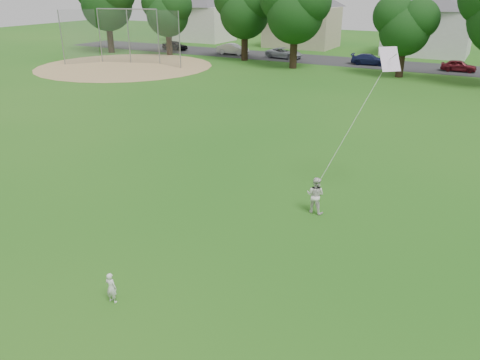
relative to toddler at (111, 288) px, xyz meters
The scene contains 10 objects.
ground 2.28m from the toddler, 93.37° to the left, with size 160.00×160.00×0.00m, color #1A5814.
street 44.24m from the toddler, 90.17° to the left, with size 90.00×7.00×0.01m, color #2D2D30.
dirt_infield 39.96m from the toddler, 130.84° to the left, with size 18.00×18.00×0.02m, color #9E7F51.
toddler is the anchor object (origin of this frame).
older_boy 8.18m from the toddler, 69.25° to the left, with size 0.68×0.53×1.40m, color silver.
kite 9.97m from the toddler, 67.30° to the left, with size 1.30×1.69×5.26m.
baseball_backstop 41.71m from the toddler, 130.34° to the left, with size 11.94×5.28×5.50m.
tree_row 38.79m from the toddler, 85.17° to the left, with size 81.16×9.47×10.50m.
parked_cars 43.24m from the toddler, 88.92° to the left, with size 61.48×2.48×1.28m.
house_row 54.44m from the toddler, 88.26° to the left, with size 76.64×13.64×10.38m.
Camera 1 is at (8.05, -9.66, 7.87)m, focal length 35.00 mm.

